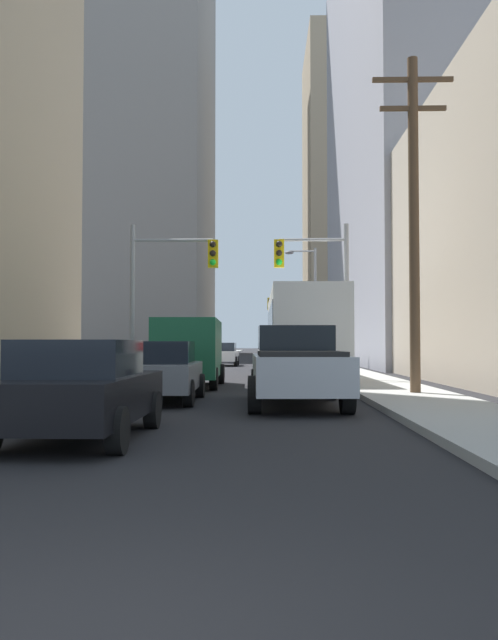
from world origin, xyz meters
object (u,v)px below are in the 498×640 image
sedan_grey (160,371)px  traffic_signal_near_right (316,277)px  city_bus (302,332)px  sedan_white (223,354)px  pickup_truck_silver (296,366)px  cargo_van_green (189,349)px  sedan_black (80,389)px  traffic_signal_far_right (286,314)px  traffic_signal_near_left (169,276)px  sedan_navy (277,357)px

sedan_grey → traffic_signal_near_right: size_ratio=0.71×
city_bus → sedan_white: bearing=103.8°
pickup_truck_silver → traffic_signal_near_right: bearing=82.7°
pickup_truck_silver → cargo_van_green: bearing=116.5°
sedan_black → traffic_signal_far_right: traffic_signal_far_right is taller
sedan_black → pickup_truck_silver: bearing=57.3°
pickup_truck_silver → sedan_black: pickup_truck_silver is taller
sedan_grey → traffic_signal_near_left: 8.93m
sedan_black → traffic_signal_near_right: 15.77m
sedan_white → traffic_signal_near_right: (4.65, -18.34, 3.22)m
sedan_navy → sedan_white: size_ratio=1.00×
sedan_navy → traffic_signal_near_left: size_ratio=0.71×
sedan_white → traffic_signal_far_right: (4.60, 12.87, 3.23)m
sedan_white → sedan_black: bearing=-90.2°
sedan_black → sedan_grey: size_ratio=0.99×
sedan_grey → sedan_white: 26.60m
cargo_van_green → traffic_signal_far_right: (4.43, 33.72, 2.71)m
sedan_navy → traffic_signal_far_right: (1.20, 20.98, 3.23)m
sedan_white → traffic_signal_near_left: bearing=-92.8°
pickup_truck_silver → traffic_signal_near_left: size_ratio=0.91×
cargo_van_green → traffic_signal_far_right: traffic_signal_far_right is taller
sedan_navy → traffic_signal_near_left: (-4.30, -10.23, 3.25)m
city_bus → traffic_signal_near_left: bearing=-165.3°
sedan_grey → traffic_signal_near_left: bearing=96.9°
city_bus → traffic_signal_near_right: size_ratio=1.92×
pickup_truck_silver → traffic_signal_near_left: (-4.38, 9.14, 3.09)m
sedan_navy → traffic_signal_far_right: bearing=86.7°
sedan_white → city_bus: bearing=-76.2°
city_bus → sedan_navy: size_ratio=2.70×
city_bus → sedan_navy: city_bus is taller
sedan_white → traffic_signal_near_right: 19.19m
sedan_black → city_bus: bearing=75.1°
traffic_signal_near_left → sedan_navy: bearing=67.2°
cargo_van_green → traffic_signal_near_left: size_ratio=0.88×
cargo_van_green → traffic_signal_near_right: (4.48, 2.52, 2.71)m
sedan_grey → sedan_navy: 18.78m
traffic_signal_near_left → city_bus: bearing=14.7°
sedan_grey → sedan_navy: (3.29, 18.49, 0.00)m
sedan_black → sedan_white: size_ratio=0.99×
sedan_grey → sedan_white: size_ratio=1.00×
sedan_navy → traffic_signal_near_left: traffic_signal_near_left is taller
cargo_van_green → sedan_grey: 5.76m
traffic_signal_near_left → traffic_signal_near_right: bearing=-0.0°
sedan_navy → sedan_white: bearing=112.7°
traffic_signal_near_left → sedan_grey: bearing=-83.1°
pickup_truck_silver → traffic_signal_near_left: bearing=115.6°
cargo_van_green → sedan_white: (-0.16, 20.86, -0.52)m
traffic_signal_near_right → traffic_signal_far_right: (-0.05, 31.20, 0.01)m
traffic_signal_far_right → city_bus: bearing=-90.8°
traffic_signal_near_right → traffic_signal_far_right: same height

